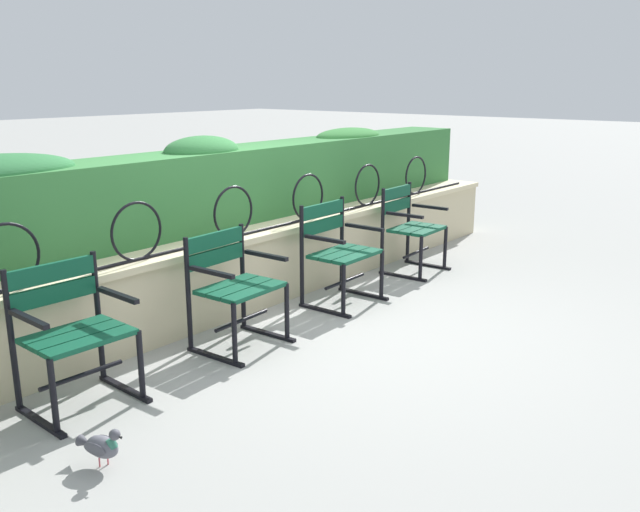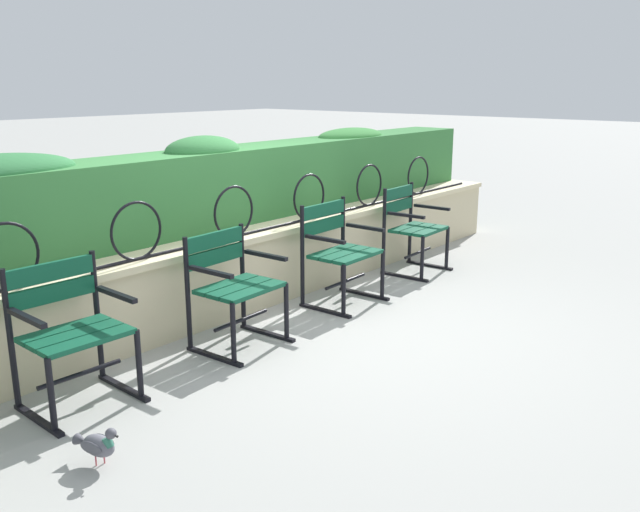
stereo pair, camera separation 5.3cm
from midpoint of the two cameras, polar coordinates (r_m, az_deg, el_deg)
ground_plane at (r=5.29m, az=1.21°, el=-5.97°), size 60.00×60.00×0.00m
stone_wall at (r=5.74m, az=-5.50°, el=-0.97°), size 7.52×0.41×0.64m
iron_arch_fence at (r=5.42m, az=-6.73°, el=3.50°), size 6.98×0.02×0.42m
hedge_row at (r=5.90m, az=-9.02°, el=6.03°), size 7.37×0.55×0.77m
park_chair_leftmost at (r=4.20m, az=-20.08°, el=-5.80°), size 0.60×0.54×0.85m
park_chair_centre_left at (r=4.84m, az=-7.11°, el=-2.35°), size 0.62×0.55×0.83m
park_chair_centre_right at (r=5.74m, az=1.83°, el=0.55°), size 0.63×0.54×0.87m
park_chair_rightmost at (r=6.76m, az=8.00°, el=2.51°), size 0.59×0.55×0.85m
pigeon_near_chairs at (r=3.63m, az=-17.85°, el=-14.91°), size 0.14×0.29×0.22m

